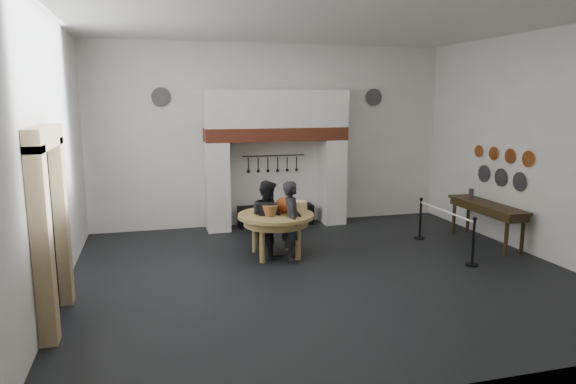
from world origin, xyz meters
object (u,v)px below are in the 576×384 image
object	(u,v)px
iron_range	(276,215)
visitor_far	(267,218)
barrier_post_far	(420,219)
work_table	(276,216)
side_table	(487,205)
barrier_post_near	(473,243)
visitor_near	(292,221)

from	to	relation	value
iron_range	visitor_far	size ratio (longest dim) A/B	1.22
visitor_far	barrier_post_far	bearing A→B (deg)	-114.26
work_table	visitor_far	bearing A→B (deg)	162.10
iron_range	side_table	xyz separation A→B (m)	(4.10, -2.80, 0.62)
work_table	barrier_post_near	bearing A→B (deg)	-24.48
work_table	barrier_post_near	size ratio (longest dim) A/B	1.71
barrier_post_far	iron_range	bearing A→B (deg)	144.03
visitor_near	barrier_post_near	xyz separation A→B (m)	(3.26, -1.24, -0.34)
barrier_post_near	barrier_post_far	size ratio (longest dim) A/B	1.00
visitor_far	iron_range	bearing A→B (deg)	-47.32
visitor_far	side_table	bearing A→B (deg)	-123.91
work_table	visitor_far	distance (m)	0.18
visitor_near	barrier_post_far	distance (m)	3.36
work_table	barrier_post_near	distance (m)	3.86
work_table	side_table	xyz separation A→B (m)	(4.71, -0.30, 0.03)
visitor_near	barrier_post_far	bearing A→B (deg)	-67.90
visitor_near	barrier_post_far	world-z (taller)	visitor_near
iron_range	visitor_far	distance (m)	2.62
visitor_near	work_table	bearing A→B (deg)	43.30
work_table	side_table	bearing A→B (deg)	-3.60
side_table	barrier_post_near	xyz separation A→B (m)	(-1.21, -1.30, -0.42)
iron_range	barrier_post_far	bearing A→B (deg)	-35.97
iron_range	side_table	world-z (taller)	side_table
visitor_far	work_table	bearing A→B (deg)	-137.72
side_table	barrier_post_far	bearing A→B (deg)	149.87
work_table	visitor_near	bearing A→B (deg)	-55.74
visitor_far	side_table	size ratio (longest dim) A/B	0.71
visitor_near	visitor_far	xyz separation A→B (m)	(-0.40, 0.40, -0.01)
iron_range	visitor_far	world-z (taller)	visitor_far
visitor_near	barrier_post_near	world-z (taller)	visitor_near
visitor_near	side_table	distance (m)	4.47
visitor_near	barrier_post_near	size ratio (longest dim) A/B	1.77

